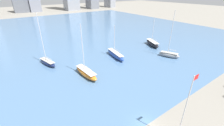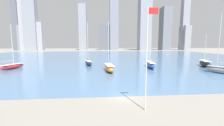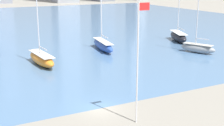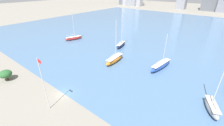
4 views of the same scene
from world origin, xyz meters
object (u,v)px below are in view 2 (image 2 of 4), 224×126
at_px(sailboat_orange, 109,68).
at_px(sailboat_gray, 219,69).
at_px(sailboat_blue, 150,64).
at_px(sailboat_red, 12,66).
at_px(sailboat_navy, 88,63).
at_px(flag_pole, 147,56).
at_px(sailboat_black, 205,63).

bearing_deg(sailboat_orange, sailboat_gray, -14.67).
xyz_separation_m(sailboat_gray, sailboat_blue, (-15.37, 10.70, -0.02)).
bearing_deg(sailboat_red, sailboat_blue, 17.02).
relative_size(sailboat_gray, sailboat_navy, 1.01).
bearing_deg(flag_pole, sailboat_gray, 37.89).
bearing_deg(sailboat_navy, sailboat_black, -24.38).
bearing_deg(sailboat_orange, flag_pole, -88.88).
bearing_deg(sailboat_black, sailboat_navy, -167.80).
bearing_deg(sailboat_red, sailboat_orange, 6.02).
height_order(flag_pole, sailboat_gray, sailboat_gray).
bearing_deg(sailboat_black, sailboat_red, -158.38).
height_order(sailboat_gray, sailboat_red, sailboat_gray).
bearing_deg(sailboat_black, flag_pole, -112.11).
bearing_deg(sailboat_red, sailboat_navy, 34.13).
distance_m(flag_pole, sailboat_orange, 26.61).
distance_m(sailboat_blue, sailboat_navy, 22.20).
distance_m(sailboat_black, sailboat_orange, 34.32).
bearing_deg(flag_pole, sailboat_blue, 70.18).
distance_m(sailboat_gray, sailboat_blue, 18.73).
height_order(sailboat_navy, sailboat_orange, sailboat_navy).
distance_m(sailboat_gray, sailboat_navy, 40.59).
height_order(sailboat_gray, sailboat_orange, sailboat_gray).
distance_m(sailboat_navy, sailboat_black, 41.16).
height_order(sailboat_gray, sailboat_navy, sailboat_gray).
xyz_separation_m(sailboat_red, sailboat_orange, (30.14, -6.55, 0.19)).
bearing_deg(sailboat_blue, sailboat_orange, -150.43).
height_order(sailboat_blue, sailboat_red, sailboat_red).
xyz_separation_m(flag_pole, sailboat_orange, (-2.68, 25.92, -5.38)).
distance_m(sailboat_blue, sailboat_orange, 15.10).
xyz_separation_m(flag_pole, sailboat_black, (31.06, 32.15, -5.34)).
relative_size(sailboat_navy, sailboat_black, 1.39).
height_order(sailboat_blue, sailboat_navy, sailboat_navy).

